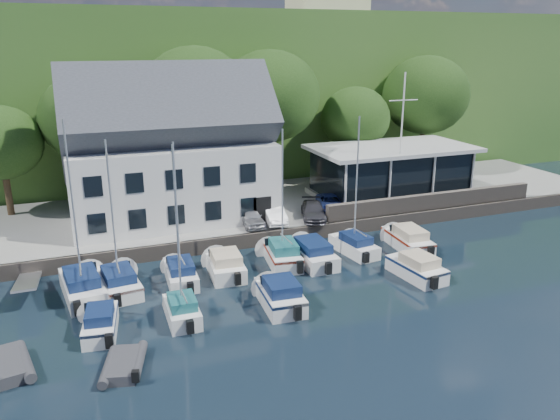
# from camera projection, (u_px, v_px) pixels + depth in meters

# --- Properties ---
(ground) EXTENTS (180.00, 180.00, 0.00)m
(ground) POSITION_uv_depth(u_px,v_px,m) (370.00, 313.00, 28.09)
(ground) COLOR black
(ground) RESTS_ON ground
(quay) EXTENTS (60.00, 13.00, 1.00)m
(quay) POSITION_uv_depth(u_px,v_px,m) (260.00, 209.00, 43.54)
(quay) COLOR gray
(quay) RESTS_ON ground
(quay_face) EXTENTS (60.00, 0.30, 1.00)m
(quay_face) POSITION_uv_depth(u_px,v_px,m) (290.00, 235.00, 37.75)
(quay_face) COLOR #5F554C
(quay_face) RESTS_ON ground
(hillside) EXTENTS (160.00, 75.00, 16.00)m
(hillside) POSITION_uv_depth(u_px,v_px,m) (162.00, 78.00, 80.97)
(hillside) COLOR #2F5921
(hillside) RESTS_ON ground
(field_patch) EXTENTS (50.00, 30.00, 0.30)m
(field_patch) POSITION_uv_depth(u_px,v_px,m) (201.00, 22.00, 88.40)
(field_patch) COLOR #5C7138
(field_patch) RESTS_ON hillside
(harbor_building) EXTENTS (14.40, 8.20, 8.70)m
(harbor_building) POSITION_uv_depth(u_px,v_px,m) (171.00, 158.00, 38.82)
(harbor_building) COLOR silver
(harbor_building) RESTS_ON quay
(club_pavilion) EXTENTS (13.20, 7.20, 4.10)m
(club_pavilion) POSITION_uv_depth(u_px,v_px,m) (391.00, 171.00, 45.19)
(club_pavilion) COLOR black
(club_pavilion) RESTS_ON quay
(seawall) EXTENTS (18.00, 0.50, 1.20)m
(seawall) POSITION_uv_depth(u_px,v_px,m) (433.00, 201.00, 41.86)
(seawall) COLOR #5F554C
(seawall) RESTS_ON quay
(gangway) EXTENTS (1.20, 6.00, 1.40)m
(gangway) POSITION_uv_depth(u_px,v_px,m) (30.00, 291.00, 30.50)
(gangway) COLOR silver
(gangway) RESTS_ON ground
(car_silver) EXTENTS (1.47, 3.53, 1.19)m
(car_silver) POSITION_uv_depth(u_px,v_px,m) (251.00, 217.00, 38.09)
(car_silver) COLOR #A2A3A7
(car_silver) RESTS_ON quay
(car_white) EXTENTS (1.82, 3.96, 1.26)m
(car_white) POSITION_uv_depth(u_px,v_px,m) (273.00, 213.00, 38.85)
(car_white) COLOR white
(car_white) RESTS_ON quay
(car_dgrey) EXTENTS (2.80, 4.27, 1.15)m
(car_dgrey) POSITION_uv_depth(u_px,v_px,m) (313.00, 211.00, 39.53)
(car_dgrey) COLOR #333238
(car_dgrey) RESTS_ON quay
(car_blue) EXTENTS (2.27, 3.73, 1.19)m
(car_blue) POSITION_uv_depth(u_px,v_px,m) (331.00, 202.00, 41.58)
(car_blue) COLOR #2E408E
(car_blue) RESTS_ON quay
(flagpole) EXTENTS (2.44, 0.20, 10.18)m
(flagpole) POSITION_uv_depth(u_px,v_px,m) (401.00, 141.00, 41.31)
(flagpole) COLOR silver
(flagpole) RESTS_ON quay
(tree_0) EXTENTS (5.89, 5.89, 8.05)m
(tree_0) POSITION_uv_depth(u_px,v_px,m) (3.00, 161.00, 39.41)
(tree_0) COLOR black
(tree_0) RESTS_ON quay
(tree_1) EXTENTS (7.42, 7.42, 10.14)m
(tree_1) POSITION_uv_depth(u_px,v_px,m) (92.00, 141.00, 41.59)
(tree_1) COLOR black
(tree_1) RESTS_ON quay
(tree_2) EXTENTS (8.82, 8.82, 12.05)m
(tree_2) POSITION_uv_depth(u_px,v_px,m) (197.00, 123.00, 43.88)
(tree_2) COLOR black
(tree_2) RESTS_ON quay
(tree_3) EXTENTS (8.58, 8.58, 11.73)m
(tree_3) POSITION_uv_depth(u_px,v_px,m) (270.00, 120.00, 46.71)
(tree_3) COLOR black
(tree_3) RESTS_ON quay
(tree_4) EXTENTS (6.22, 6.22, 8.50)m
(tree_4) POSITION_uv_depth(u_px,v_px,m) (355.00, 134.00, 49.46)
(tree_4) COLOR black
(tree_4) RESTS_ON quay
(tree_5) EXTENTS (8.12, 8.12, 11.10)m
(tree_5) POSITION_uv_depth(u_px,v_px,m) (424.00, 115.00, 51.96)
(tree_5) COLOR black
(tree_5) RESTS_ON quay
(boat_r1_0) EXTENTS (2.91, 7.01, 9.55)m
(boat_r1_0) POSITION_uv_depth(u_px,v_px,m) (74.00, 213.00, 28.45)
(boat_r1_0) COLOR white
(boat_r1_0) RESTS_ON ground
(boat_r1_1) EXTENTS (2.68, 6.23, 8.43)m
(boat_r1_1) POSITION_uv_depth(u_px,v_px,m) (113.00, 219.00, 29.30)
(boat_r1_1) COLOR white
(boat_r1_1) RESTS_ON ground
(boat_r1_2) EXTENTS (2.06, 5.73, 8.24)m
(boat_r1_2) POSITION_uv_depth(u_px,v_px,m) (177.00, 214.00, 30.49)
(boat_r1_2) COLOR white
(boat_r1_2) RESTS_ON ground
(boat_r1_3) EXTENTS (2.49, 5.53, 1.47)m
(boat_r1_3) POSITION_uv_depth(u_px,v_px,m) (225.00, 263.00, 32.45)
(boat_r1_3) COLOR white
(boat_r1_3) RESTS_ON ground
(boat_r1_4) EXTENTS (2.73, 5.90, 9.41)m
(boat_r1_4) POSITION_uv_depth(u_px,v_px,m) (282.00, 191.00, 32.83)
(boat_r1_4) COLOR white
(boat_r1_4) RESTS_ON ground
(boat_r1_5) EXTENTS (2.13, 6.74, 1.49)m
(boat_r1_5) POSITION_uv_depth(u_px,v_px,m) (311.00, 250.00, 34.38)
(boat_r1_5) COLOR white
(boat_r1_5) RESTS_ON ground
(boat_r1_6) EXTENTS (2.43, 5.68, 8.33)m
(boat_r1_6) POSITION_uv_depth(u_px,v_px,m) (356.00, 192.00, 34.72)
(boat_r1_6) COLOR white
(boat_r1_6) RESTS_ON ground
(boat_r1_7) EXTENTS (2.37, 6.35, 1.50)m
(boat_r1_7) POSITION_uv_depth(u_px,v_px,m) (408.00, 237.00, 36.61)
(boat_r1_7) COLOR white
(boat_r1_7) RESTS_ON ground
(boat_r2_0) EXTENTS (2.27, 5.00, 1.37)m
(boat_r2_0) POSITION_uv_depth(u_px,v_px,m) (100.00, 320.00, 25.96)
(boat_r2_0) COLOR white
(boat_r2_0) RESTS_ON ground
(boat_r2_1) EXTENTS (1.75, 4.53, 8.22)m
(boat_r2_1) POSITION_uv_depth(u_px,v_px,m) (178.00, 243.00, 26.14)
(boat_r2_1) COLOR white
(boat_r2_1) RESTS_ON ground
(boat_r2_2) EXTENTS (2.43, 5.55, 1.54)m
(boat_r2_2) POSITION_uv_depth(u_px,v_px,m) (280.00, 292.00, 28.59)
(boat_r2_2) COLOR white
(boat_r2_2) RESTS_ON ground
(boat_r2_4) EXTENTS (2.52, 5.54, 1.47)m
(boat_r2_4) POSITION_uv_depth(u_px,v_px,m) (417.00, 266.00, 32.08)
(boat_r2_4) COLOR white
(boat_r2_4) RESTS_ON ground
(dinghy_0) EXTENTS (2.59, 3.61, 0.77)m
(dinghy_0) POSITION_uv_depth(u_px,v_px,m) (6.00, 363.00, 23.00)
(dinghy_0) COLOR #333338
(dinghy_0) RESTS_ON ground
(dinghy_1) EXTENTS (2.41, 3.24, 0.67)m
(dinghy_1) POSITION_uv_depth(u_px,v_px,m) (124.00, 363.00, 23.13)
(dinghy_1) COLOR #333338
(dinghy_1) RESTS_ON ground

